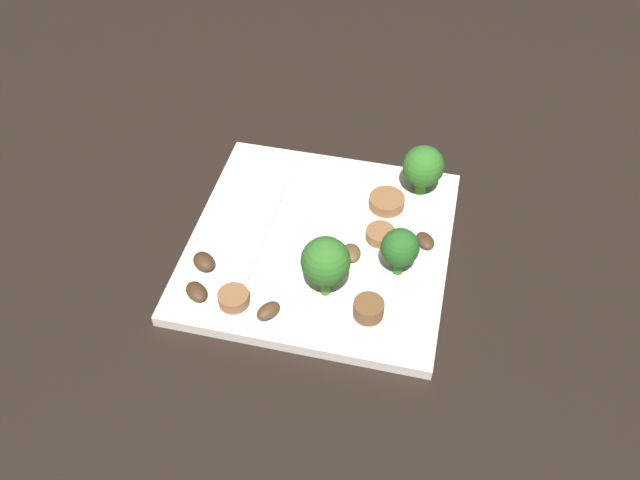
{
  "coord_description": "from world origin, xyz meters",
  "views": [
    {
      "loc": [
        -0.43,
        -0.1,
        0.49
      ],
      "look_at": [
        0.0,
        0.0,
        0.01
      ],
      "focal_mm": 38.72,
      "sensor_mm": 36.0,
      "label": 1
    }
  ],
  "objects_px": {
    "sausage_slice_0": "(369,309)",
    "mushroom_4": "(351,253)",
    "broccoli_floret_0": "(423,167)",
    "sausage_slice_4": "(380,234)",
    "fork": "(277,200)",
    "mushroom_0": "(268,311)",
    "broccoli_floret_2": "(326,262)",
    "mushroom_3": "(425,241)",
    "sausage_slice_2": "(387,202)",
    "mushroom_2": "(196,292)",
    "plate": "(320,244)",
    "broccoli_floret_1": "(400,248)",
    "sausage_slice_1": "(234,298)",
    "mushroom_1": "(204,262)"
  },
  "relations": [
    {
      "from": "sausage_slice_0",
      "to": "mushroom_3",
      "type": "relative_size",
      "value": 1.2
    },
    {
      "from": "sausage_slice_0",
      "to": "plate",
      "type": "bearing_deg",
      "value": 38.51
    },
    {
      "from": "sausage_slice_2",
      "to": "mushroom_0",
      "type": "xyz_separation_m",
      "value": [
        -0.15,
        0.08,
        0.0
      ]
    },
    {
      "from": "broccoli_floret_0",
      "to": "mushroom_3",
      "type": "distance_m",
      "value": 0.08
    },
    {
      "from": "sausage_slice_0",
      "to": "mushroom_1",
      "type": "xyz_separation_m",
      "value": [
        0.02,
        0.15,
        -0.0
      ]
    },
    {
      "from": "broccoli_floret_1",
      "to": "sausage_slice_0",
      "type": "distance_m",
      "value": 0.06
    },
    {
      "from": "broccoli_floret_2",
      "to": "mushroom_2",
      "type": "height_order",
      "value": "broccoli_floret_2"
    },
    {
      "from": "sausage_slice_1",
      "to": "sausage_slice_4",
      "type": "height_order",
      "value": "sausage_slice_1"
    },
    {
      "from": "sausage_slice_1",
      "to": "mushroom_2",
      "type": "distance_m",
      "value": 0.03
    },
    {
      "from": "plate",
      "to": "broccoli_floret_1",
      "type": "relative_size",
      "value": 4.85
    },
    {
      "from": "sausage_slice_1",
      "to": "mushroom_4",
      "type": "height_order",
      "value": "sausage_slice_1"
    },
    {
      "from": "fork",
      "to": "mushroom_3",
      "type": "distance_m",
      "value": 0.15
    },
    {
      "from": "plate",
      "to": "broccoli_floret_0",
      "type": "xyz_separation_m",
      "value": [
        0.09,
        -0.08,
        0.04
      ]
    },
    {
      "from": "sausage_slice_0",
      "to": "mushroom_4",
      "type": "bearing_deg",
      "value": 23.89
    },
    {
      "from": "broccoli_floret_2",
      "to": "mushroom_3",
      "type": "bearing_deg",
      "value": -45.52
    },
    {
      "from": "mushroom_0",
      "to": "sausage_slice_0",
      "type": "bearing_deg",
      "value": -76.69
    },
    {
      "from": "plate",
      "to": "mushroom_0",
      "type": "bearing_deg",
      "value": 166.11
    },
    {
      "from": "fork",
      "to": "mushroom_0",
      "type": "distance_m",
      "value": 0.14
    },
    {
      "from": "broccoli_floret_1",
      "to": "mushroom_2",
      "type": "bearing_deg",
      "value": 111.84
    },
    {
      "from": "broccoli_floret_2",
      "to": "mushroom_3",
      "type": "relative_size",
      "value": 2.86
    },
    {
      "from": "broccoli_floret_2",
      "to": "sausage_slice_4",
      "type": "height_order",
      "value": "broccoli_floret_2"
    },
    {
      "from": "sausage_slice_4",
      "to": "mushroom_4",
      "type": "distance_m",
      "value": 0.04
    },
    {
      "from": "broccoli_floret_1",
      "to": "mushroom_1",
      "type": "bearing_deg",
      "value": 101.0
    },
    {
      "from": "broccoli_floret_0",
      "to": "broccoli_floret_1",
      "type": "bearing_deg",
      "value": 176.66
    },
    {
      "from": "sausage_slice_0",
      "to": "sausage_slice_2",
      "type": "relative_size",
      "value": 0.76
    },
    {
      "from": "mushroom_1",
      "to": "mushroom_4",
      "type": "bearing_deg",
      "value": -71.81
    },
    {
      "from": "sausage_slice_4",
      "to": "mushroom_0",
      "type": "bearing_deg",
      "value": 144.51
    },
    {
      "from": "broccoli_floret_1",
      "to": "sausage_slice_1",
      "type": "distance_m",
      "value": 0.15
    },
    {
      "from": "mushroom_3",
      "to": "sausage_slice_1",
      "type": "bearing_deg",
      "value": 124.67
    },
    {
      "from": "mushroom_4",
      "to": "plate",
      "type": "bearing_deg",
      "value": 67.67
    },
    {
      "from": "fork",
      "to": "mushroom_4",
      "type": "bearing_deg",
      "value": -121.76
    },
    {
      "from": "broccoli_floret_1",
      "to": "mushroom_0",
      "type": "distance_m",
      "value": 0.13
    },
    {
      "from": "plate",
      "to": "broccoli_floret_1",
      "type": "height_order",
      "value": "broccoli_floret_1"
    },
    {
      "from": "mushroom_0",
      "to": "mushroom_3",
      "type": "bearing_deg",
      "value": -47.04
    },
    {
      "from": "broccoli_floret_0",
      "to": "sausage_slice_4",
      "type": "xyz_separation_m",
      "value": [
        -0.07,
        0.03,
        -0.03
      ]
    },
    {
      "from": "fork",
      "to": "sausage_slice_4",
      "type": "xyz_separation_m",
      "value": [
        -0.03,
        -0.11,
        0.0
      ]
    },
    {
      "from": "broccoli_floret_0",
      "to": "mushroom_0",
      "type": "relative_size",
      "value": 2.35
    },
    {
      "from": "fork",
      "to": "broccoli_floret_2",
      "type": "height_order",
      "value": "broccoli_floret_2"
    },
    {
      "from": "fork",
      "to": "mushroom_2",
      "type": "xyz_separation_m",
      "value": [
        -0.13,
        0.04,
        0.0
      ]
    },
    {
      "from": "broccoli_floret_2",
      "to": "mushroom_2",
      "type": "distance_m",
      "value": 0.12
    },
    {
      "from": "fork",
      "to": "broccoli_floret_2",
      "type": "bearing_deg",
      "value": -143.92
    },
    {
      "from": "fork",
      "to": "mushroom_3",
      "type": "relative_size",
      "value": 8.21
    },
    {
      "from": "broccoli_floret_2",
      "to": "sausage_slice_2",
      "type": "relative_size",
      "value": 1.8
    },
    {
      "from": "broccoli_floret_1",
      "to": "fork",
      "type": "bearing_deg",
      "value": 64.2
    },
    {
      "from": "broccoli_floret_2",
      "to": "sausage_slice_1",
      "type": "distance_m",
      "value": 0.09
    },
    {
      "from": "mushroom_3",
      "to": "broccoli_floret_0",
      "type": "bearing_deg",
      "value": 10.99
    },
    {
      "from": "mushroom_3",
      "to": "mushroom_4",
      "type": "xyz_separation_m",
      "value": [
        -0.03,
        0.06,
        0.0
      ]
    },
    {
      "from": "broccoli_floret_0",
      "to": "sausage_slice_4",
      "type": "relative_size",
      "value": 1.97
    },
    {
      "from": "sausage_slice_0",
      "to": "mushroom_4",
      "type": "height_order",
      "value": "sausage_slice_0"
    },
    {
      "from": "broccoli_floret_1",
      "to": "sausage_slice_1",
      "type": "bearing_deg",
      "value": 116.68
    }
  ]
}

